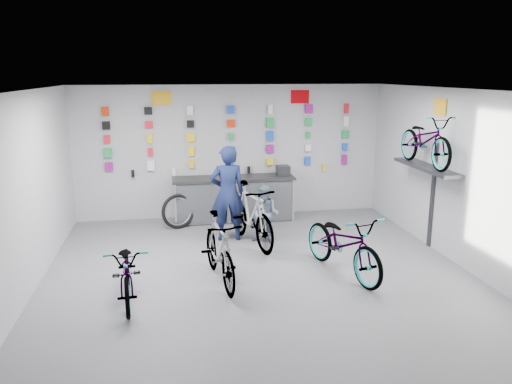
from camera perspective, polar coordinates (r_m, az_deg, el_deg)
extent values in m
plane|color=#56565B|center=(8.03, 0.79, -10.44)|extent=(8.00, 8.00, 0.00)
plane|color=white|center=(7.34, 0.87, 11.48)|extent=(8.00, 8.00, 0.00)
plane|color=#AFAFB2|center=(11.43, -2.90, 4.64)|extent=(7.00, 0.00, 7.00)
plane|color=#AFAFB2|center=(3.91, 12.06, -13.58)|extent=(7.00, 0.00, 7.00)
plane|color=#AFAFB2|center=(7.72, -25.62, -1.01)|extent=(0.00, 8.00, 8.00)
plane|color=#AFAFB2|center=(8.87, 23.63, 0.93)|extent=(0.00, 8.00, 8.00)
cube|color=black|center=(11.21, -2.55, -1.02)|extent=(2.60, 0.60, 0.90)
cube|color=silver|center=(10.91, -2.35, -1.26)|extent=(2.60, 0.02, 0.90)
cube|color=silver|center=(10.82, -9.19, -1.54)|extent=(0.04, 0.04, 0.96)
cube|color=silver|center=(11.15, 4.29, -0.97)|extent=(0.04, 0.04, 0.96)
cube|color=black|center=(11.09, -2.58, 1.58)|extent=(2.70, 0.66, 0.06)
cube|color=#911482|center=(11.40, -16.45, 2.80)|extent=(0.17, 0.06, 0.18)
cube|color=white|center=(11.33, -11.92, 3.00)|extent=(0.16, 0.06, 0.23)
cube|color=yellow|center=(11.33, -7.37, 3.18)|extent=(0.10, 0.06, 0.17)
cube|color=blue|center=(11.40, -2.84, 3.35)|extent=(0.09, 0.06, 0.18)
cube|color=yellow|center=(11.55, 1.60, 3.48)|extent=(0.15, 0.06, 0.15)
cube|color=blue|center=(11.76, 5.92, 3.60)|extent=(0.14, 0.06, 0.18)
cube|color=#911482|center=(12.03, 10.06, 3.69)|extent=(0.12, 0.06, 0.23)
cube|color=green|center=(11.35, -16.55, 4.29)|extent=(0.16, 0.06, 0.20)
cube|color=red|center=(11.28, -12.00, 4.50)|extent=(0.11, 0.06, 0.17)
cube|color=yellow|center=(11.28, -7.41, 4.68)|extent=(0.12, 0.06, 0.22)
cube|color=blue|center=(11.35, -2.86, 4.84)|extent=(0.16, 0.06, 0.16)
cube|color=#911482|center=(11.50, 1.61, 4.96)|extent=(0.17, 0.06, 0.19)
cube|color=white|center=(11.71, 5.95, 5.04)|extent=(0.14, 0.06, 0.15)
cube|color=blue|center=(11.98, 10.12, 5.10)|extent=(0.12, 0.06, 0.16)
cube|color=red|center=(11.31, -16.65, 5.79)|extent=(0.12, 0.06, 0.17)
cube|color=yellow|center=(11.24, -12.07, 6.01)|extent=(0.10, 0.06, 0.21)
cube|color=yellow|center=(11.24, -7.46, 6.19)|extent=(0.17, 0.06, 0.17)
cube|color=green|center=(11.31, -2.88, 6.34)|extent=(0.09, 0.06, 0.16)
cube|color=blue|center=(11.46, 1.62, 6.44)|extent=(0.15, 0.06, 0.22)
cube|color=green|center=(11.67, 5.99, 6.50)|extent=(0.10, 0.06, 0.14)
cube|color=green|center=(11.94, 10.17, 6.52)|extent=(0.16, 0.06, 0.16)
cube|color=black|center=(11.28, -16.75, 7.30)|extent=(0.16, 0.06, 0.18)
cube|color=red|center=(11.21, -12.15, 7.53)|extent=(0.17, 0.06, 0.14)
cube|color=black|center=(11.21, -7.51, 7.72)|extent=(0.16, 0.06, 0.16)
cube|color=red|center=(11.28, -2.89, 7.85)|extent=(0.16, 0.06, 0.16)
cube|color=green|center=(11.42, 1.63, 7.93)|extent=(0.17, 0.06, 0.22)
cube|color=green|center=(11.63, 6.02, 7.97)|extent=(0.16, 0.06, 0.17)
cube|color=white|center=(11.91, 10.23, 7.96)|extent=(0.11, 0.06, 0.23)
cube|color=red|center=(11.25, -16.86, 8.82)|extent=(0.14, 0.06, 0.19)
cube|color=black|center=(11.18, -12.22, 9.06)|extent=(0.17, 0.06, 0.16)
cube|color=white|center=(11.18, -7.55, 9.24)|extent=(0.13, 0.06, 0.19)
cube|color=blue|center=(11.25, -2.91, 9.37)|extent=(0.16, 0.06, 0.18)
cube|color=white|center=(11.40, 1.64, 9.43)|extent=(0.09, 0.06, 0.20)
cube|color=#911482|center=(11.61, 6.06, 9.44)|extent=(0.17, 0.06, 0.20)
cube|color=red|center=(11.89, 10.30, 9.39)|extent=(0.10, 0.06, 0.22)
cylinder|color=black|center=(11.36, -13.90, 2.06)|extent=(0.07, 0.07, 0.16)
cylinder|color=white|center=(11.33, -9.36, 2.24)|extent=(0.07, 0.07, 0.16)
cylinder|color=black|center=(11.47, -0.83, 2.56)|extent=(0.07, 0.07, 0.16)
cylinder|color=black|center=(11.64, 3.55, 2.70)|extent=(0.07, 0.07, 0.16)
cylinder|color=yellow|center=(11.88, 7.78, 2.82)|extent=(0.07, 0.07, 0.16)
cube|color=#333338|center=(9.77, 18.86, 2.70)|extent=(0.38, 1.90, 0.06)
cube|color=#333338|center=(9.97, 19.53, -0.39)|extent=(0.04, 0.10, 2.00)
cube|color=#F4AD1A|center=(11.21, -10.73, 10.52)|extent=(0.42, 0.02, 0.30)
cube|color=#C1040A|center=(11.59, 5.06, 10.79)|extent=(0.42, 0.02, 0.30)
cube|color=#F4AD1A|center=(9.73, 20.30, 9.09)|extent=(0.02, 0.40, 0.30)
imported|color=gray|center=(7.57, -14.49, -8.75)|extent=(0.74, 1.75, 0.90)
imported|color=gray|center=(7.90, -4.20, -6.59)|extent=(0.76, 1.88, 1.10)
imported|color=gray|center=(8.34, 9.96, -5.78)|extent=(1.24, 2.15, 1.07)
imported|color=gray|center=(9.58, -0.57, -2.59)|extent=(1.04, 2.08, 1.21)
imported|color=gray|center=(9.67, 18.83, 5.62)|extent=(0.63, 1.80, 0.95)
imported|color=#131C43|center=(9.80, -3.24, -0.16)|extent=(0.71, 0.48, 1.90)
imported|color=slate|center=(9.70, 1.06, -2.56)|extent=(0.70, 0.66, 1.15)
torus|color=black|center=(10.78, -8.90, -2.21)|extent=(0.76, 0.44, 0.75)
torus|color=silver|center=(10.78, -8.90, -2.21)|extent=(0.61, 0.33, 0.61)
cube|color=black|center=(11.25, 3.10, 2.48)|extent=(0.28, 0.30, 0.22)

